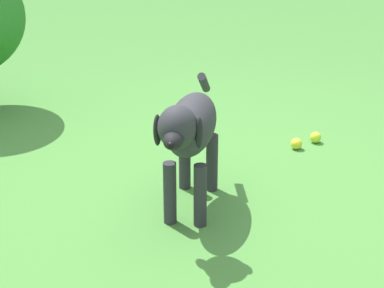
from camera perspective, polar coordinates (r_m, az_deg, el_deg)
ground at (r=3.16m, az=0.61°, el=-3.71°), size 14.00×14.00×0.00m
dog at (r=2.75m, az=-0.19°, el=1.29°), size 0.88×0.34×0.61m
tennis_ball_0 at (r=3.61m, az=9.51°, el=0.03°), size 0.07×0.07×0.07m
tennis_ball_1 at (r=3.72m, az=11.21°, el=0.60°), size 0.07×0.07×0.07m
water_bowl at (r=3.73m, az=0.06°, el=1.06°), size 0.22×0.22×0.06m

